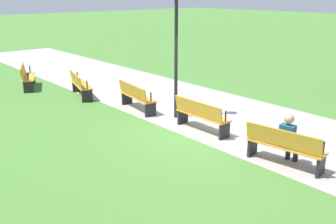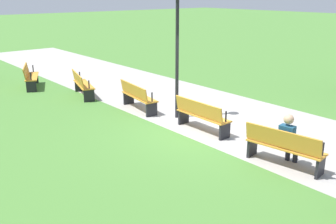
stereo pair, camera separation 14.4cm
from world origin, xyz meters
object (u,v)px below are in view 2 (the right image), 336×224
Objects in this scene: person_seated at (288,138)px; lamp_post at (177,29)px; bench_4 at (201,115)px; bench_5 at (284,147)px; bench_2 at (82,84)px; bench_1 at (30,76)px; bench_3 at (137,96)px.

lamp_post is at bearing 167.24° from person_seated.
bench_4 is at bearing 170.98° from person_seated.
lamp_post reaches higher than bench_5.
lamp_post reaches higher than bench_2.
bench_4 is 0.97× the size of bench_5.
bench_4 is (8.00, 1.70, 0.00)m from bench_1.
lamp_post is at bearing 165.25° from bench_5.
person_seated is at bearing -0.99° from bench_4.
person_seated is at bearing 21.06° from bench_2.
person_seated reaches higher than bench_1.
bench_1 is at bearing -143.98° from bench_2.
bench_2 is (2.58, 0.94, 0.00)m from bench_1.
bench_4 is at bearing 36.07° from bench_1.
bench_3 is at bearing -160.62° from lamp_post.
bench_4 is 2.59m from lamp_post.
bench_3 is (5.26, 1.51, 0.00)m from bench_1.
person_seated is (10.74, 1.65, 0.16)m from bench_1.
lamp_post reaches higher than bench_4.
bench_3 is 2.75m from bench_4.
bench_3 is 5.48m from person_seated.
bench_2 is at bearing -165.46° from lamp_post.
bench_3 is (2.69, 0.57, 0.00)m from bench_2.
bench_2 is at bearing 176.96° from person_seated.
bench_4 is 1.43× the size of person_seated.
bench_3 is 0.47× the size of lamp_post.
bench_1 is 5.48m from bench_3.
person_seated is at bearing 81.80° from bench_5.
bench_1 is at bearing -179.30° from person_seated.
bench_4 is 0.45× the size of lamp_post.
person_seated reaches higher than bench_5.
bench_2 is 5.48m from bench_4.
bench_5 is at bearing -6.72° from lamp_post.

